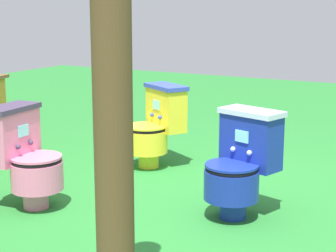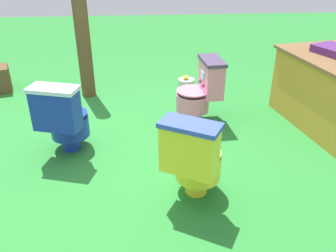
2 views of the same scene
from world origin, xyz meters
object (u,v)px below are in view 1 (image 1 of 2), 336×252
toilet_pink (26,156)px  toilet_yellow (155,126)px  toilet_blue (240,163)px  wooden_post (113,136)px

toilet_pink → toilet_yellow: same height
toilet_blue → toilet_yellow: bearing=-18.4°
toilet_blue → wooden_post: bearing=104.9°
toilet_pink → toilet_blue: same height
toilet_pink → wooden_post: wooden_post is taller
toilet_pink → toilet_blue: 1.51m
toilet_blue → wooden_post: (-1.44, 0.03, 0.48)m
toilet_pink → toilet_yellow: (1.35, -0.27, 0.00)m
toilet_yellow → toilet_pink: bearing=108.6°
toilet_blue → toilet_yellow: same height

